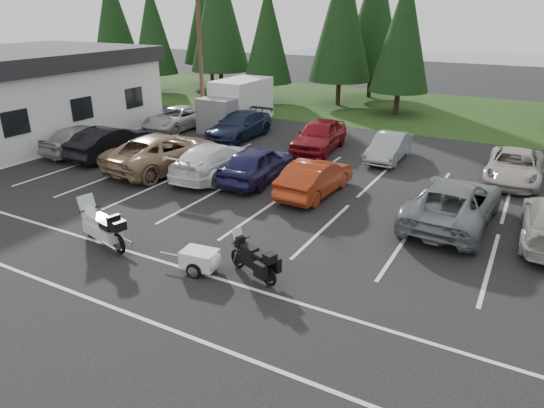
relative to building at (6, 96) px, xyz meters
The scene contains 30 objects.
ground 18.60m from the building, 12.53° to the right, with size 120.00×120.00×0.00m, color black.
grass_strip 27.02m from the building, 48.01° to the left, with size 80.00×16.00×0.01m, color #1E3611.
lake_water 55.60m from the building, 66.67° to the left, with size 70.00×50.00×0.02m, color slate.
building is the anchor object (origin of this frame).
utility_pole 11.53m from the building, 45.00° to the left, with size 1.60×0.26×9.00m.
box_truck 13.16m from the building, 40.36° to the left, with size 2.40×5.60×2.90m, color silver, non-canonical shape.
stall_markings 18.28m from the building, ahead, with size 32.00×16.00×0.01m, color silver.
conifer_0 21.37m from the building, 118.39° to the left, with size 4.58×4.58×10.66m.
conifer_1 17.90m from the building, 103.09° to the left, with size 3.96×3.96×9.22m.
conifer_2 19.43m from the building, 83.93° to the left, with size 5.10×5.10×11.89m.
conifer_3 19.16m from the building, 66.68° to the left, with size 3.87×3.87×9.02m.
conifer_4 23.30m from the building, 55.48° to the left, with size 4.80×4.80×11.17m.
conifer_5 25.37m from the building, 44.36° to the left, with size 4.14×4.14×9.63m.
conifer_back_a 23.57m from the building, 94.97° to the left, with size 5.28×5.28×12.30m.
conifer_back_b 27.69m from the building, 59.22° to the left, with size 4.97×4.97×11.58m.
car_near_0 6.54m from the building, ahead, with size 1.84×4.56×1.55m, color #A3A3A7.
car_near_1 8.31m from the building, ahead, with size 1.67×4.78×1.57m, color black.
car_near_2 11.97m from the building, ahead, with size 2.79×6.05×1.68m, color #937455.
car_near_3 14.63m from the building, ahead, with size 2.10×5.16×1.50m, color white.
car_near_4 16.68m from the building, ahead, with size 1.87×4.65×1.58m, color #1E1D49.
car_near_5 19.60m from the building, ahead, with size 1.53×4.40×1.45m, color #9C2F13.
car_near_6 25.04m from the building, ahead, with size 2.64×5.72×1.59m, color slate.
car_far_0 9.74m from the building, 41.35° to the left, with size 2.30×4.99×1.39m, color #B8B8B6.
car_far_1 13.50m from the building, 27.86° to the left, with size 2.09×5.14×1.49m, color #161F38.
car_far_2 18.15m from the building, 19.85° to the left, with size 1.96×4.88×1.66m, color maroon.
car_far_3 21.77m from the building, 16.74° to the left, with size 1.41×4.04×1.33m, color gray.
car_far_4 27.21m from the building, 12.26° to the left, with size 2.23×4.83×1.34m, color #B8B0A9.
touring_motorcycle 17.27m from the building, 26.00° to the right, with size 2.77×0.85×1.53m, color silver, non-canonical shape.
cargo_trailer 20.69m from the building, 21.08° to the right, with size 1.48×0.83×0.69m, color white, non-canonical shape.
adventure_motorcycle 21.89m from the building, 18.44° to the right, with size 2.16×0.75×1.32m, color black, non-canonical shape.
Camera 1 is at (9.04, -13.24, 7.19)m, focal length 32.00 mm.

